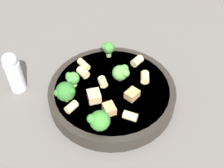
% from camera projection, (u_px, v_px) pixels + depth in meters
% --- Properties ---
extents(ground_plane, '(2.00, 2.00, 0.00)m').
position_uv_depth(ground_plane, '(112.00, 98.00, 0.58)').
color(ground_plane, '#5B5651').
extents(pasta_bowl, '(0.25, 0.25, 0.03)m').
position_uv_depth(pasta_bowl, '(112.00, 92.00, 0.56)').
color(pasta_bowl, '#28231E').
rests_on(pasta_bowl, ground_plane).
extents(broccoli_floret_0, '(0.04, 0.04, 0.03)m').
position_uv_depth(broccoli_floret_0, '(121.00, 73.00, 0.55)').
color(broccoli_floret_0, '#9EC175').
rests_on(broccoli_floret_0, pasta_bowl).
extents(broccoli_floret_1, '(0.03, 0.03, 0.04)m').
position_uv_depth(broccoli_floret_1, '(108.00, 48.00, 0.60)').
color(broccoli_floret_1, '#84AD60').
rests_on(broccoli_floret_1, pasta_bowl).
extents(broccoli_floret_2, '(0.03, 0.03, 0.03)m').
position_uv_depth(broccoli_floret_2, '(72.00, 78.00, 0.54)').
color(broccoli_floret_2, '#93B766').
rests_on(broccoli_floret_2, pasta_bowl).
extents(broccoli_floret_3, '(0.04, 0.04, 0.04)m').
position_uv_depth(broccoli_floret_3, '(99.00, 120.00, 0.47)').
color(broccoli_floret_3, '#93B766').
rests_on(broccoli_floret_3, pasta_bowl).
extents(broccoli_floret_4, '(0.04, 0.04, 0.04)m').
position_uv_depth(broccoli_floret_4, '(65.00, 92.00, 0.51)').
color(broccoli_floret_4, '#84AD60').
rests_on(broccoli_floret_4, pasta_bowl).
extents(rigatoni_0, '(0.02, 0.03, 0.02)m').
position_uv_depth(rigatoni_0, '(130.00, 116.00, 0.49)').
color(rigatoni_0, '#E0C67F').
rests_on(rigatoni_0, pasta_bowl).
extents(rigatoni_1, '(0.03, 0.03, 0.01)m').
position_uv_depth(rigatoni_1, '(84.00, 64.00, 0.59)').
color(rigatoni_1, '#E0C67F').
rests_on(rigatoni_1, pasta_bowl).
extents(rigatoni_2, '(0.03, 0.02, 0.01)m').
position_uv_depth(rigatoni_2, '(71.00, 107.00, 0.51)').
color(rigatoni_2, '#E0C67F').
rests_on(rigatoni_2, pasta_bowl).
extents(rigatoni_3, '(0.03, 0.02, 0.02)m').
position_uv_depth(rigatoni_3, '(145.00, 77.00, 0.56)').
color(rigatoni_3, '#E0C67F').
rests_on(rigatoni_3, pasta_bowl).
extents(rigatoni_4, '(0.03, 0.03, 0.02)m').
position_uv_depth(rigatoni_4, '(83.00, 72.00, 0.57)').
color(rigatoni_4, '#E0C67F').
rests_on(rigatoni_4, pasta_bowl).
extents(rigatoni_5, '(0.03, 0.03, 0.02)m').
position_uv_depth(rigatoni_5, '(102.00, 82.00, 0.55)').
color(rigatoni_5, '#E0C67F').
rests_on(rigatoni_5, pasta_bowl).
extents(rigatoni_6, '(0.03, 0.02, 0.02)m').
position_uv_depth(rigatoni_6, '(137.00, 61.00, 0.59)').
color(rigatoni_6, '#E0C67F').
rests_on(rigatoni_6, pasta_bowl).
extents(chicken_chunk_0, '(0.03, 0.03, 0.02)m').
position_uv_depth(chicken_chunk_0, '(94.00, 96.00, 0.52)').
color(chicken_chunk_0, tan).
rests_on(chicken_chunk_0, pasta_bowl).
extents(chicken_chunk_1, '(0.03, 0.03, 0.02)m').
position_uv_depth(chicken_chunk_1, '(109.00, 109.00, 0.50)').
color(chicken_chunk_1, tan).
rests_on(chicken_chunk_1, pasta_bowl).
extents(chicken_chunk_2, '(0.03, 0.03, 0.01)m').
position_uv_depth(chicken_chunk_2, '(132.00, 94.00, 0.53)').
color(chicken_chunk_2, tan).
rests_on(chicken_chunk_2, pasta_bowl).
extents(pepper_shaker, '(0.03, 0.03, 0.09)m').
position_uv_depth(pepper_shaker, '(14.00, 72.00, 0.56)').
color(pepper_shaker, silver).
rests_on(pepper_shaker, ground_plane).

